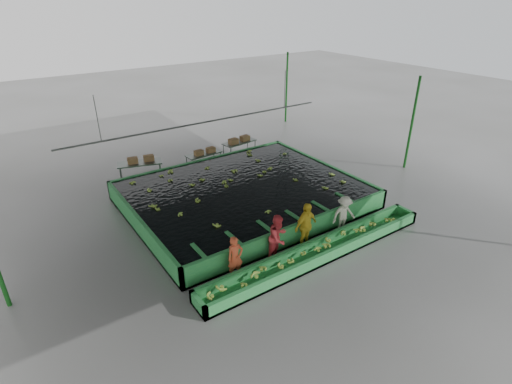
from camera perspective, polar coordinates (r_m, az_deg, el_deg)
ground at (r=17.42m, az=0.93°, el=-3.55°), size 80.00×80.00×0.00m
shed_roof at (r=15.51m, az=1.07°, el=12.62°), size 20.00×22.00×0.04m
shed_posts at (r=16.30m, az=1.00°, el=4.06°), size 20.00×22.00×5.00m
flotation_tank at (r=18.29m, az=-1.77°, el=-0.38°), size 10.00×8.00×0.90m
tank_water at (r=18.12m, az=-1.79°, el=0.75°), size 9.70×7.70×0.00m
sorting_trough at (r=14.96m, az=9.02°, el=-8.41°), size 10.00×1.00×0.50m
cableway_rail at (r=20.18m, az=-7.36°, el=9.85°), size 0.08×0.08×14.00m
rail_hanger_left at (r=18.28m, az=-21.72°, el=9.69°), size 0.04×0.04×2.00m
rail_hanger_right at (r=22.56m, az=4.14°, el=14.42°), size 0.04×0.04×2.00m
worker_a at (r=13.60m, az=-2.98°, el=-9.34°), size 0.60×0.42×1.56m
worker_b at (r=14.37m, az=3.20°, el=-6.53°), size 1.07×0.95×1.81m
worker_c at (r=15.06m, az=7.12°, el=-4.85°), size 1.16×0.61×1.89m
worker_d at (r=16.39m, az=12.44°, el=-3.14°), size 1.12×0.79×1.58m
packing_table_left at (r=21.41m, az=-16.14°, el=2.85°), size 2.35×1.49×1.00m
packing_table_mid at (r=22.21m, az=-7.45°, el=4.44°), size 2.01×0.92×0.89m
packing_table_right at (r=23.74m, az=-2.37°, el=6.17°), size 2.10×1.03×0.92m
box_stack_left at (r=21.27m, az=-16.09°, el=4.17°), size 1.36×0.60×0.28m
box_stack_mid at (r=22.01m, az=-7.30°, el=5.49°), size 1.22×0.39×0.26m
box_stack_right at (r=23.49m, az=-2.41°, el=7.14°), size 1.40×0.51×0.29m
floating_bananas at (r=18.73m, az=-3.12°, el=1.63°), size 8.76×5.97×0.12m
trough_bananas at (r=14.88m, az=9.06°, el=-7.94°), size 9.38×0.63×0.13m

